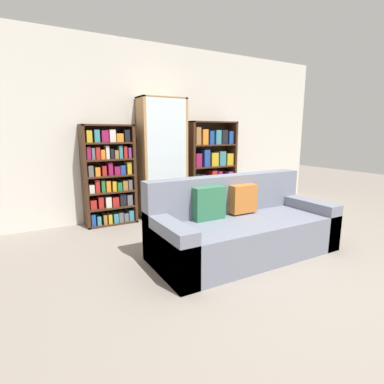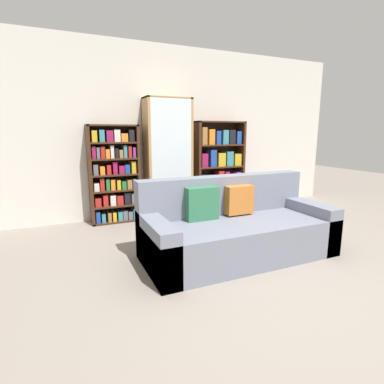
% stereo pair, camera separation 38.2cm
% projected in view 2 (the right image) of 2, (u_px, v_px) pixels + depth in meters
% --- Properties ---
extents(ground_plane, '(16.00, 16.00, 0.00)m').
position_uv_depth(ground_plane, '(283.00, 283.00, 2.73)').
color(ground_plane, gray).
extents(wall_back, '(6.31, 0.06, 2.70)m').
position_uv_depth(wall_back, '(174.00, 132.00, 4.97)').
color(wall_back, beige).
rests_on(wall_back, ground).
extents(couch, '(2.08, 0.89, 0.86)m').
position_uv_depth(couch, '(236.00, 229.00, 3.31)').
color(couch, slate).
rests_on(couch, ground).
extents(bookshelf_left, '(0.74, 0.32, 1.46)m').
position_uv_depth(bookshelf_left, '(114.00, 175.00, 4.50)').
color(bookshelf_left, '#3D2314').
rests_on(bookshelf_left, ground).
extents(display_cabinet, '(0.73, 0.36, 1.87)m').
position_uv_depth(display_cabinet, '(168.00, 159.00, 4.78)').
color(display_cabinet, '#AD7F4C').
rests_on(display_cabinet, ground).
extents(bookshelf_right, '(0.89, 0.32, 1.53)m').
position_uv_depth(bookshelf_right, '(218.00, 169.00, 5.20)').
color(bookshelf_right, '#3D2314').
rests_on(bookshelf_right, ground).
extents(wine_bottle, '(0.08, 0.08, 0.37)m').
position_uv_depth(wine_bottle, '(198.00, 211.00, 4.64)').
color(wine_bottle, black).
rests_on(wine_bottle, ground).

